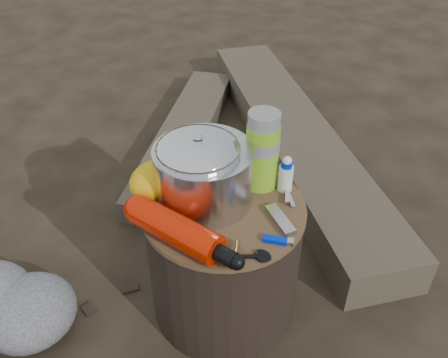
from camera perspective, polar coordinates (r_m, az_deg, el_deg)
ground at (r=1.53m, az=0.00°, el=-14.35°), size 60.00×60.00×0.00m
stump at (r=1.38m, az=0.00°, el=-9.41°), size 0.42×0.42×0.39m
log_main at (r=2.11m, az=8.18°, el=4.82°), size 0.95×1.65×0.14m
log_small at (r=2.16m, az=-4.59°, el=5.15°), size 0.97×0.86×0.09m
foil_windscreen at (r=1.22m, az=-2.40°, el=0.49°), size 0.25×0.25×0.15m
camping_pot at (r=1.20m, az=-2.98°, el=0.95°), size 0.20×0.20×0.20m
fuel_bottle at (r=1.13m, az=-5.69°, el=-5.98°), size 0.16×0.32×0.08m
thermos at (r=1.26m, az=4.56°, el=3.34°), size 0.09×0.09×0.22m
travel_mug at (r=1.35m, az=0.10°, el=3.36°), size 0.07×0.07×0.11m
stuff_sack at (r=1.26m, az=-7.92°, el=-0.19°), size 0.15×0.12×0.10m
food_pouch at (r=1.33m, az=-3.93°, el=3.31°), size 0.11×0.05×0.14m
lighter at (r=1.15m, az=6.08°, el=-7.15°), size 0.06×0.07×0.01m
multitool at (r=1.20m, az=6.66°, el=-4.83°), size 0.06×0.11×0.02m
pot_grabber at (r=1.30m, az=7.39°, el=-1.21°), size 0.12×0.13×0.01m
spork at (r=1.11m, az=1.25°, el=-9.14°), size 0.13×0.11×0.01m
squeeze_bottle at (r=1.28m, az=7.31°, el=0.45°), size 0.04×0.04×0.09m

